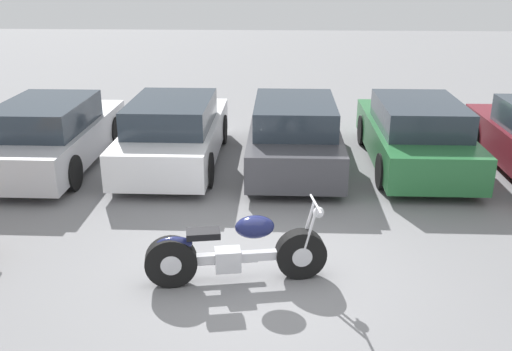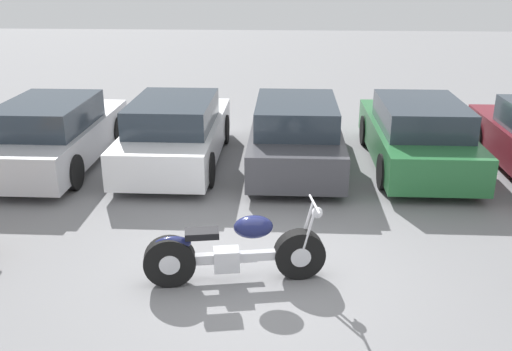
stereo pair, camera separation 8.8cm
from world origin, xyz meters
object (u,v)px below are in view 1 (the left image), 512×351
object	(u,v)px
motorcycle	(235,251)
parked_car_green	(415,134)
parked_car_white	(174,132)
parked_car_silver	(52,135)
parked_car_dark_grey	(294,134)

from	to	relation	value
motorcycle	parked_car_green	xyz separation A→B (m)	(3.37, 4.82, 0.24)
parked_car_white	parked_car_green	xyz separation A→B (m)	(5.02, 0.09, 0.00)
parked_car_silver	parked_car_green	size ratio (longest dim) A/B	1.00
parked_car_green	parked_car_white	bearing A→B (deg)	-179.03
parked_car_green	parked_car_dark_grey	bearing A→B (deg)	-178.49
parked_car_silver	parked_car_dark_grey	xyz separation A→B (m)	(5.02, 0.29, 0.00)
parked_car_dark_grey	parked_car_silver	bearing A→B (deg)	-176.65
motorcycle	parked_car_white	size ratio (longest dim) A/B	0.53
parked_car_silver	parked_car_dark_grey	bearing A→B (deg)	3.35
parked_car_silver	parked_car_dark_grey	size ratio (longest dim) A/B	1.00
motorcycle	parked_car_green	size ratio (longest dim) A/B	0.53
motorcycle	parked_car_silver	xyz separation A→B (m)	(-4.16, 4.46, 0.24)
parked_car_white	motorcycle	bearing A→B (deg)	-70.77
parked_car_green	motorcycle	bearing A→B (deg)	-124.93
parked_car_silver	parked_car_white	size ratio (longest dim) A/B	1.00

